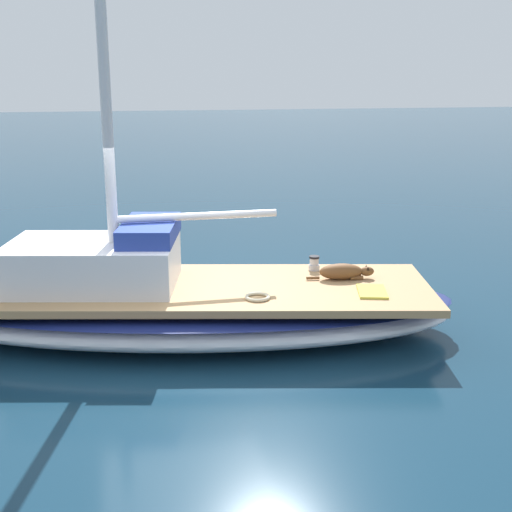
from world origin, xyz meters
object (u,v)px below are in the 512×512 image
Objects in this scene: dog_brown at (343,272)px; deck_winch at (314,264)px; deck_towel at (372,291)px; sailboat_main at (184,308)px; coiled_rope at (257,297)px.

deck_winch is at bearing 27.57° from dog_brown.
dog_brown is 0.67m from deck_towel.
deck_winch is 1.24m from deck_towel.
sailboat_main is 36.19× the size of deck_winch.
sailboat_main is 13.57× the size of deck_towel.
dog_brown is 0.58m from deck_winch.
sailboat_main is 7.97× the size of dog_brown.
deck_winch is (0.51, 0.27, -0.01)m from dog_brown.
sailboat_main is 1.19m from coiled_rope.
dog_brown is (-0.18, -2.20, 0.43)m from sailboat_main.
deck_towel is (-0.83, -2.36, 0.34)m from sailboat_main.
dog_brown is 1.46m from coiled_rope.
dog_brown reaches higher than coiled_rope.
deck_winch reaches higher than deck_towel.
deck_towel is at bearing -159.50° from deck_winch.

